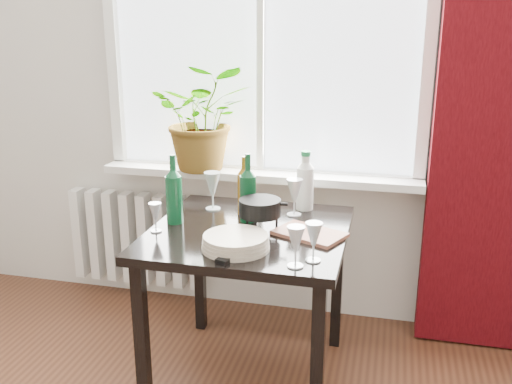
% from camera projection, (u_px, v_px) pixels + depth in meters
% --- Properties ---
extents(window, '(1.72, 0.08, 1.62)m').
position_uv_depth(window, '(262.00, 24.00, 2.90)').
color(window, white).
rests_on(window, ground).
extents(windowsill, '(1.72, 0.20, 0.04)m').
position_uv_depth(windowsill, '(259.00, 174.00, 3.06)').
color(windowsill, silver).
rests_on(windowsill, ground).
extents(curtain, '(0.50, 0.12, 2.56)m').
position_uv_depth(curtain, '(492.00, 93.00, 2.64)').
color(curtain, '#340408').
rests_on(curtain, ground).
extents(radiator, '(0.80, 0.10, 0.55)m').
position_uv_depth(radiator, '(137.00, 238.00, 3.38)').
color(radiator, white).
rests_on(radiator, ground).
extents(table, '(0.85, 0.85, 0.74)m').
position_uv_depth(table, '(249.00, 248.00, 2.53)').
color(table, black).
rests_on(table, ground).
extents(potted_plant, '(0.59, 0.54, 0.56)m').
position_uv_depth(potted_plant, '(204.00, 118.00, 3.00)').
color(potted_plant, '#1B671B').
rests_on(potted_plant, windowsill).
extents(wine_bottle_left, '(0.08, 0.08, 0.32)m').
position_uv_depth(wine_bottle_left, '(174.00, 189.00, 2.53)').
color(wine_bottle_left, '#0C4122').
rests_on(wine_bottle_left, table).
extents(wine_bottle_right, '(0.09, 0.09, 0.32)m').
position_uv_depth(wine_bottle_right, '(248.00, 187.00, 2.55)').
color(wine_bottle_right, '#0B3A1D').
rests_on(wine_bottle_right, table).
extents(bottle_amber, '(0.07, 0.07, 0.29)m').
position_uv_depth(bottle_amber, '(245.00, 185.00, 2.65)').
color(bottle_amber, brown).
rests_on(bottle_amber, table).
extents(cleaning_bottle, '(0.10, 0.10, 0.29)m').
position_uv_depth(cleaning_bottle, '(305.00, 180.00, 2.72)').
color(cleaning_bottle, silver).
rests_on(cleaning_bottle, table).
extents(wineglass_front_right, '(0.09, 0.09, 0.16)m').
position_uv_depth(wineglass_front_right, '(296.00, 246.00, 2.09)').
color(wineglass_front_right, silver).
rests_on(wineglass_front_right, table).
extents(wineglass_far_right, '(0.08, 0.08, 0.16)m').
position_uv_depth(wineglass_far_right, '(314.00, 242.00, 2.14)').
color(wineglass_far_right, silver).
rests_on(wineglass_far_right, table).
extents(wineglass_back_center, '(0.09, 0.09, 0.18)m').
position_uv_depth(wineglass_back_center, '(294.00, 197.00, 2.65)').
color(wineglass_back_center, silver).
rests_on(wineglass_back_center, table).
extents(wineglass_back_left, '(0.10, 0.10, 0.19)m').
position_uv_depth(wineglass_back_left, '(213.00, 190.00, 2.73)').
color(wineglass_back_left, silver).
rests_on(wineglass_back_left, table).
extents(wineglass_front_left, '(0.06, 0.06, 0.13)m').
position_uv_depth(wineglass_front_left, '(155.00, 217.00, 2.45)').
color(wineglass_front_left, '#B3B8C1').
rests_on(wineglass_front_left, table).
extents(plate_stack, '(0.28, 0.28, 0.06)m').
position_uv_depth(plate_stack, '(236.00, 242.00, 2.27)').
color(plate_stack, beige).
rests_on(plate_stack, table).
extents(fondue_pot, '(0.26, 0.24, 0.14)m').
position_uv_depth(fondue_pot, '(260.00, 215.00, 2.46)').
color(fondue_pot, black).
rests_on(fondue_pot, table).
extents(tv_remote, '(0.09, 0.17, 0.02)m').
position_uv_depth(tv_remote, '(231.00, 255.00, 2.20)').
color(tv_remote, black).
rests_on(tv_remote, table).
extents(cutting_board, '(0.34, 0.29, 0.02)m').
position_uv_depth(cutting_board, '(309.00, 234.00, 2.42)').
color(cutting_board, '#9C5D46').
rests_on(cutting_board, table).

